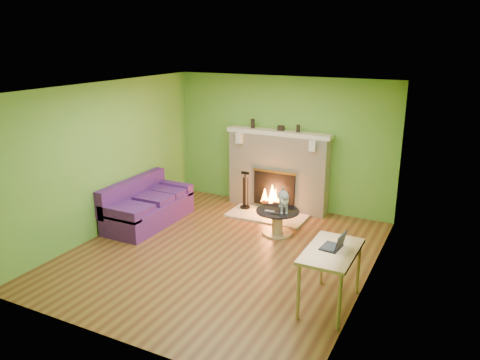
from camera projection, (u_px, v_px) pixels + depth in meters
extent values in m
plane|color=#582F19|center=(222.00, 253.00, 7.46)|extent=(5.00, 5.00, 0.00)
plane|color=white|center=(220.00, 88.00, 6.70)|extent=(5.00, 5.00, 0.00)
plane|color=#599531|center=(282.00, 143.00, 9.21)|extent=(5.00, 0.00, 5.00)
plane|color=#599531|center=(107.00, 234.00, 4.94)|extent=(5.00, 0.00, 5.00)
plane|color=#599531|center=(107.00, 158.00, 8.04)|extent=(0.00, 5.00, 5.00)
plane|color=#599531|center=(371.00, 197.00, 6.11)|extent=(0.00, 5.00, 5.00)
plane|color=silver|center=(356.00, 199.00, 5.27)|extent=(0.00, 1.20, 1.20)
plane|color=white|center=(355.00, 199.00, 5.28)|extent=(0.00, 1.06, 1.06)
cube|color=beige|center=(278.00, 172.00, 9.22)|extent=(2.00, 0.35, 1.50)
cube|color=black|center=(274.00, 190.00, 9.15)|extent=(0.85, 0.03, 0.68)
cube|color=gold|center=(274.00, 172.00, 9.04)|extent=(0.91, 0.02, 0.04)
cylinder|color=black|center=(273.00, 203.00, 9.20)|extent=(0.55, 0.07, 0.07)
cube|color=beige|center=(279.00, 133.00, 8.97)|extent=(2.10, 0.28, 0.08)
cube|color=beige|center=(239.00, 138.00, 9.17)|extent=(0.12, 0.10, 0.20)
cube|color=beige|center=(313.00, 146.00, 8.53)|extent=(0.12, 0.10, 0.20)
cube|color=beige|center=(267.00, 215.00, 8.99)|extent=(1.50, 0.75, 0.03)
cube|color=beige|center=(279.00, 133.00, 8.97)|extent=(2.10, 0.28, 0.08)
cube|color=#42185B|center=(149.00, 213.00, 8.60)|extent=(0.81, 1.79, 0.40)
cube|color=#42185B|center=(133.00, 192.00, 8.65)|extent=(0.18, 1.79, 0.50)
cube|color=#42185B|center=(119.00, 214.00, 7.84)|extent=(0.81, 0.18, 0.20)
cube|color=#42185B|center=(174.00, 188.00, 9.21)|extent=(0.81, 0.18, 0.20)
cube|color=#42185B|center=(133.00, 209.00, 8.07)|extent=(0.64, 0.48, 0.11)
cube|color=#42185B|center=(154.00, 199.00, 8.58)|extent=(0.64, 0.48, 0.11)
cube|color=#42185B|center=(169.00, 191.00, 9.01)|extent=(0.64, 0.48, 0.11)
cylinder|color=tan|center=(277.00, 232.00, 8.21)|extent=(0.53, 0.53, 0.03)
cylinder|color=tan|center=(277.00, 222.00, 8.15)|extent=(0.19, 0.19, 0.37)
cylinder|color=black|center=(278.00, 211.00, 8.09)|extent=(0.76, 0.76, 0.02)
cube|color=tan|center=(331.00, 251.00, 5.80)|extent=(0.61, 1.05, 0.04)
cylinder|color=tan|center=(298.00, 292.00, 5.62)|extent=(0.05, 0.05, 0.73)
cylinder|color=tan|center=(339.00, 302.00, 5.40)|extent=(0.05, 0.05, 0.73)
cylinder|color=tan|center=(322.00, 260.00, 6.42)|extent=(0.05, 0.05, 0.73)
cylinder|color=tan|center=(358.00, 268.00, 6.21)|extent=(0.05, 0.05, 0.73)
cube|color=gray|center=(270.00, 211.00, 8.02)|extent=(0.17, 0.06, 0.02)
cube|color=black|center=(275.00, 213.00, 7.92)|extent=(0.16, 0.07, 0.02)
cylinder|color=black|center=(253.00, 123.00, 9.20)|extent=(0.08, 0.08, 0.18)
cylinder|color=black|center=(298.00, 129.00, 8.80)|extent=(0.07, 0.07, 0.14)
cube|color=black|center=(281.00, 128.00, 8.95)|extent=(0.12, 0.08, 0.10)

